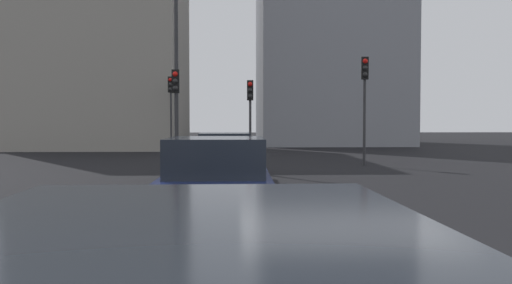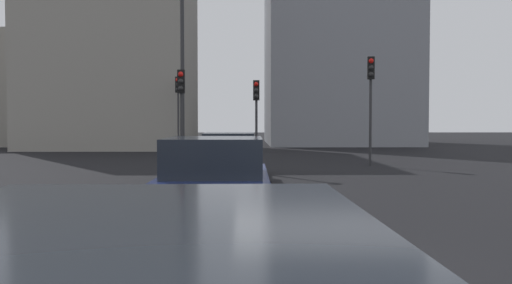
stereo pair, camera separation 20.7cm
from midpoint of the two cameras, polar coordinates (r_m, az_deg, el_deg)
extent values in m
cube|color=black|center=(7.00, 8.15, -13.59)|extent=(160.00, 160.00, 0.20)
cube|color=slate|center=(17.27, -3.55, -1.92)|extent=(4.77, 1.72, 0.61)
cube|color=#1E232B|center=(17.00, -3.57, 0.00)|extent=(2.14, 1.52, 0.57)
cylinder|color=black|center=(18.76, -0.80, -2.34)|extent=(0.64, 0.22, 0.64)
cylinder|color=black|center=(18.80, -6.06, -2.34)|extent=(0.64, 0.22, 0.64)
cylinder|color=black|center=(15.82, -0.55, -3.18)|extent=(0.64, 0.22, 0.64)
cylinder|color=black|center=(15.87, -6.79, -3.18)|extent=(0.64, 0.22, 0.64)
cube|color=red|center=(14.87, -1.39, -2.16)|extent=(0.03, 0.20, 0.11)
cube|color=red|center=(14.91, -6.16, -2.16)|extent=(0.03, 0.20, 0.11)
cube|color=#141E4C|center=(9.32, -4.69, -5.29)|extent=(4.35, 1.81, 0.66)
cube|color=#1E232B|center=(9.05, -4.78, -1.49)|extent=(1.96, 1.57, 0.61)
cylinder|color=black|center=(10.68, 0.46, -5.78)|extent=(0.64, 0.23, 0.64)
cylinder|color=black|center=(10.76, -8.99, -5.75)|extent=(0.64, 0.23, 0.64)
cylinder|color=black|center=(8.03, 1.13, -8.43)|extent=(0.64, 0.23, 0.64)
cylinder|color=black|center=(8.15, -11.47, -8.33)|extent=(0.64, 0.23, 0.64)
cube|color=red|center=(7.14, -0.55, -6.64)|extent=(0.03, 0.20, 0.11)
cube|color=red|center=(7.23, -10.71, -6.56)|extent=(0.03, 0.20, 0.11)
cylinder|color=#2D2D30|center=(22.66, 10.89, 1.98)|extent=(0.11, 0.11, 3.47)
cube|color=black|center=(22.70, 10.95, 7.51)|extent=(0.24, 0.30, 0.90)
sphere|color=red|center=(22.61, 10.98, 8.22)|extent=(0.20, 0.20, 0.20)
sphere|color=black|center=(22.59, 10.97, 7.54)|extent=(0.20, 0.20, 0.20)
sphere|color=black|center=(22.56, 10.97, 6.86)|extent=(0.20, 0.20, 0.20)
cylinder|color=#2D2D30|center=(31.60, -8.97, 1.98)|extent=(0.11, 0.11, 3.41)
cube|color=black|center=(31.61, -9.02, 5.89)|extent=(0.23, 0.30, 0.90)
sphere|color=red|center=(31.52, -9.06, 6.39)|extent=(0.20, 0.20, 0.20)
sphere|color=black|center=(31.50, -9.06, 5.90)|extent=(0.20, 0.20, 0.20)
sphere|color=black|center=(31.48, -9.06, 5.41)|extent=(0.20, 0.20, 0.20)
cylinder|color=#2D2D30|center=(24.86, -0.84, 1.18)|extent=(0.11, 0.11, 2.73)
cube|color=black|center=(24.83, -0.85, 5.37)|extent=(0.22, 0.29, 0.90)
sphere|color=red|center=(24.74, -0.86, 6.01)|extent=(0.20, 0.20, 0.20)
sphere|color=black|center=(24.72, -0.85, 5.38)|extent=(0.20, 0.20, 0.20)
sphere|color=black|center=(24.71, -0.85, 4.76)|extent=(0.20, 0.20, 0.20)
cylinder|color=#2D2D30|center=(21.54, -8.56, 1.20)|extent=(0.11, 0.11, 2.87)
cube|color=black|center=(21.53, -8.60, 6.22)|extent=(0.20, 0.28, 0.90)
sphere|color=red|center=(21.44, -8.64, 6.96)|extent=(0.20, 0.20, 0.20)
sphere|color=black|center=(21.42, -8.64, 6.24)|extent=(0.20, 0.20, 0.20)
sphere|color=black|center=(21.41, -8.63, 5.52)|extent=(0.20, 0.20, 0.20)
cylinder|color=#2D2D30|center=(23.70, -8.50, 8.49)|extent=(0.16, 0.16, 8.83)
cube|color=gray|center=(45.15, 7.17, 10.70)|extent=(13.30, 10.81, 16.99)
cube|color=gray|center=(39.79, -15.20, 11.33)|extent=(11.89, 10.08, 16.35)
cube|color=gray|center=(47.14, -20.52, 4.83)|extent=(13.89, 9.17, 8.18)
camera|label=1|loc=(0.10, -90.56, -0.02)|focal=38.66mm
camera|label=2|loc=(0.10, 89.44, 0.02)|focal=38.66mm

